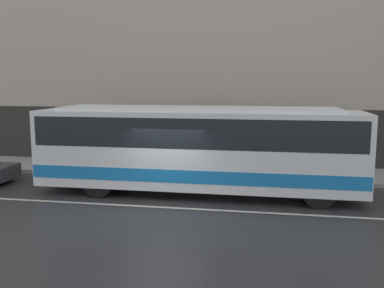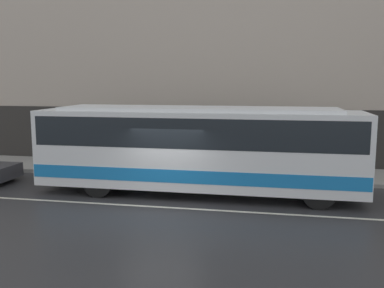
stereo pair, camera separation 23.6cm
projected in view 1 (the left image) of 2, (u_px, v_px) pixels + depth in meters
ground_plane at (163, 207)px, 13.91m from camera, size 60.00×60.00×0.00m
sidewalk at (193, 170)px, 19.31m from camera, size 60.00×3.12×0.16m
building_facade at (200, 23)px, 20.01m from camera, size 60.00×0.35×13.98m
lane_stripe at (163, 207)px, 13.91m from camera, size 54.00×0.14×0.01m
transit_bus at (198, 145)px, 15.38m from camera, size 11.54×2.59×3.16m
pedestrian_waiting at (139, 146)px, 20.55m from camera, size 0.36×0.36×1.78m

